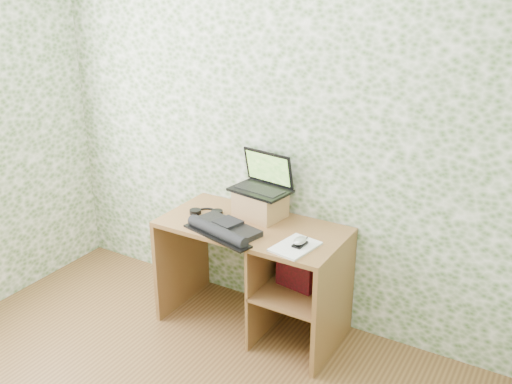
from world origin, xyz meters
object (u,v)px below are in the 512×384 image
Objects in this scene: riser at (260,204)px; notepad at (295,247)px; laptop at (264,181)px; desk at (265,263)px; keyboard at (223,229)px.

notepad is at bearing -35.53° from riser.
laptop is 0.57m from notepad.
laptop reaches higher than notepad.
desk is at bearing -48.41° from riser.
desk is 0.41m from keyboard.
desk is 0.39m from riser.
riser is 0.55× the size of keyboard.
riser reaches higher than desk.
desk is at bearing 64.70° from keyboard.
laptop reaches higher than riser.
keyboard is (-0.08, -0.37, -0.21)m from laptop.
riser is 0.50m from notepad.
riser is (-0.10, 0.12, 0.36)m from desk.
keyboard is (-0.08, -0.33, -0.06)m from riser.
keyboard reaches higher than desk.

